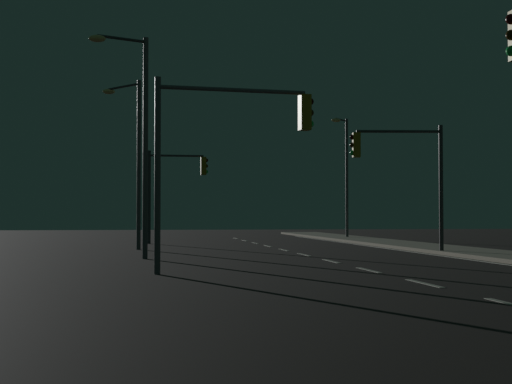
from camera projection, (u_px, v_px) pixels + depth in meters
ground_plane at (363, 269)px, 20.88m from camera, size 112.00×112.00×0.00m
lane_markings_center at (331, 261)px, 24.34m from camera, size 0.14×50.00×0.01m
lane_edge_line at (452, 257)px, 26.56m from camera, size 0.14×53.00×0.01m
traffic_light_far_left at (400, 162)px, 28.82m from camera, size 3.56×0.68×4.81m
traffic_light_near_left at (230, 136)px, 19.55m from camera, size 4.24×0.65×5.01m
traffic_light_mid_left at (176, 179)px, 39.51m from camera, size 3.17×0.34×4.86m
street_lamp_median at (345, 166)px, 46.69m from camera, size 1.35×1.40×7.37m
street_lamp_mid_block at (137, 125)px, 25.61m from camera, size 1.97×0.96×7.60m
street_lamp_across_street at (133, 147)px, 32.92m from camera, size 1.73×1.98×7.36m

